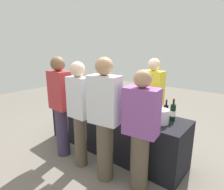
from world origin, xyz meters
The scene contains 21 objects.
ground_plane centered at (0.00, 0.00, 0.00)m, with size 12.00×12.00×0.00m, color slate.
tasting_table centered at (0.00, 0.00, 0.39)m, with size 2.60×0.68×0.77m, color black.
wine_bottle_0 centered at (-0.68, 0.13, 0.90)m, with size 0.07×0.07×0.33m.
wine_bottle_1 centered at (-0.57, 0.17, 0.88)m, with size 0.07×0.07×0.30m.
wine_bottle_2 centered at (0.16, 0.16, 0.90)m, with size 0.07×0.07×0.34m.
wine_bottle_3 centered at (0.47, 0.08, 0.89)m, with size 0.07×0.07×0.32m.
wine_bottle_4 centered at (0.61, 0.09, 0.89)m, with size 0.07×0.07×0.31m.
wine_bottle_5 centered at (0.78, 0.09, 0.89)m, with size 0.08×0.08×0.32m.
wine_bottle_6 centered at (0.91, 0.14, 0.88)m, with size 0.07×0.07×0.30m.
wine_bottle_7 centered at (1.02, 0.15, 0.90)m, with size 0.08×0.08×0.33m.
wine_glass_0 centered at (0.08, -0.14, 0.88)m, with size 0.08×0.08×0.15m.
wine_glass_1 centered at (0.43, -0.13, 0.87)m, with size 0.07×0.07×0.14m.
wine_glass_2 centered at (0.71, -0.16, 0.87)m, with size 0.07×0.07×0.13m.
wine_glass_3 centered at (0.85, -0.12, 0.87)m, with size 0.06×0.06×0.13m.
ice_bucket centered at (0.92, -0.06, 0.88)m, with size 0.24×0.24×0.20m, color silver.
server_pouring centered at (0.45, 0.62, 0.89)m, with size 0.40×0.24×1.63m.
guest_0 centered at (-0.55, -0.66, 0.92)m, with size 0.40×0.23×1.68m.
guest_1 centered at (-0.08, -0.67, 0.90)m, with size 0.35×0.22×1.63m.
guest_2 centered at (0.41, -0.67, 0.92)m, with size 0.44×0.29×1.71m.
guest_3 centered at (0.89, -0.55, 0.84)m, with size 0.45×0.28×1.57m.
menu_board centered at (-0.87, 1.05, 0.41)m, with size 0.56×0.03×0.81m, color white.
Camera 1 is at (1.95, -2.42, 1.82)m, focal length 30.14 mm.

